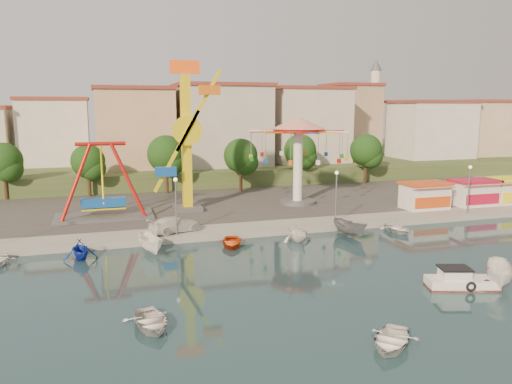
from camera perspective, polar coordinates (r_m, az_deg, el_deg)
name	(u,v)px	position (r m, az deg, el deg)	size (l,w,h in m)	color
ground	(315,278)	(36.65, 6.72, -9.72)	(200.00, 200.00, 0.00)	#15313C
quay_deck	(182,171)	(95.35, -8.50, 2.44)	(200.00, 100.00, 0.60)	#9E998E
asphalt_pad	(220,198)	(64.20, -4.14, -0.69)	(90.00, 28.00, 0.01)	#4C4944
hill_terrace	(178,162)	(100.13, -8.96, 3.46)	(200.00, 60.00, 3.00)	#384C26
pirate_ship_ride	(103,182)	(54.52, -17.13, 1.09)	(10.00, 5.00, 8.00)	#59595E
kamikaze_tower	(189,140)	(55.67, -7.67, 5.90)	(5.47, 3.10, 16.50)	#59595E
wave_swinger	(298,141)	(59.68, 4.84, 5.86)	(11.60, 11.60, 10.40)	#59595E
booth_left	(425,195)	(60.33, 18.72, -0.35)	(5.40, 3.78, 3.08)	white
booth_mid	(474,192)	(64.53, 23.63, -0.03)	(5.40, 3.78, 3.08)	white
booth_right	(509,190)	(67.99, 26.93, 0.19)	(5.40, 3.78, 3.08)	white
lamp_post_1	(176,208)	(45.87, -9.11, -1.80)	(0.14, 0.14, 5.00)	#59595E
lamp_post_2	(336,198)	(50.57, 9.14, -0.73)	(0.14, 0.14, 5.00)	#59595E
lamp_post_3	(469,191)	(59.36, 23.13, 0.14)	(0.14, 0.14, 5.00)	#59595E
tree_0	(4,161)	(69.85, -26.88, 3.16)	(4.60, 4.60, 7.19)	#382314
tree_1	(88,161)	(68.16, -18.65, 3.33)	(4.35, 4.35, 6.80)	#382314
tree_2	(166,154)	(68.13, -10.25, 4.29)	(5.02, 5.02, 7.85)	#382314
tree_3	(241,156)	(68.69, -1.76, 4.18)	(4.68, 4.68, 7.32)	#382314
tree_4	(300,151)	(74.71, 5.06, 4.74)	(4.86, 4.86, 7.60)	#382314
tree_5	(366,150)	(77.45, 12.46, 4.69)	(4.83, 4.83, 7.54)	#382314
building_1	(53,139)	(83.38, -22.18, 5.66)	(12.33, 9.01, 8.63)	silver
building_2	(140,129)	(83.80, -13.17, 7.02)	(11.95, 9.28, 11.23)	tan
building_3	(227,135)	(82.87, -3.37, 6.52)	(12.59, 10.50, 9.20)	beige
building_4	(295,133)	(90.22, 4.50, 6.78)	(10.75, 9.23, 9.24)	beige
building_5	(367,127)	(94.25, 12.53, 7.30)	(12.77, 10.96, 11.21)	tan
building_6	(427,123)	(99.31, 18.96, 7.45)	(8.23, 8.98, 12.36)	silver
building_7	(461,131)	(110.54, 22.42, 6.49)	(11.59, 10.93, 8.76)	beige
minaret	(375,105)	(99.18, 13.41, 9.66)	(2.80, 2.80, 18.00)	silver
cabin_motorboat	(460,282)	(37.00, 22.29, -9.50)	(4.92, 3.01, 1.62)	white
rowboat_a	(150,321)	(29.21, -11.97, -14.25)	(2.68, 3.75, 0.78)	silver
rowboat_b	(391,340)	(27.46, 15.16, -16.02)	(2.59, 3.62, 0.75)	white
skiff	(500,274)	(38.38, 26.11, -8.45)	(1.64, 4.35, 1.68)	white
van	(175,224)	(47.21, -9.23, -3.68)	(2.03, 5.00, 1.45)	silver
moored_boat_1	(80,249)	(42.92, -19.47, -6.17)	(2.68, 3.10, 1.63)	#1329A7
moored_boat_2	(151,244)	(43.01, -11.90, -5.78)	(1.59, 4.23, 1.63)	white
moored_boat_3	(231,242)	(44.25, -2.83, -5.74)	(2.58, 3.61, 0.75)	#C83E10
moored_boat_4	(296,232)	(45.98, 4.61, -4.57)	(2.75, 3.19, 1.68)	white
moored_boat_5	(350,228)	(48.25, 10.70, -4.08)	(1.55, 4.12, 1.59)	slate
moored_boat_6	(398,229)	(50.95, 15.90, -4.04)	(2.58, 3.62, 0.75)	white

